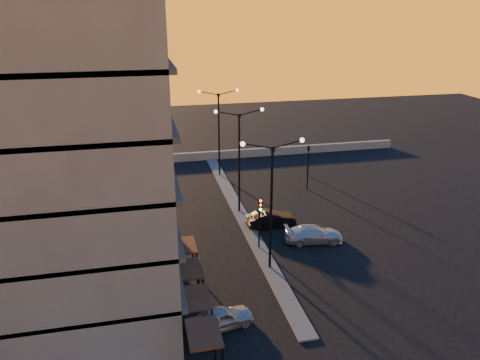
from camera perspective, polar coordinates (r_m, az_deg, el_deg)
name	(u,v)px	position (r m, az deg, el deg)	size (l,w,h in m)	color
ground	(270,268)	(34.10, 3.63, -10.66)	(120.00, 120.00, 0.00)	black
sidewalk_west	(120,256)	(36.51, -14.45, -8.97)	(5.00, 40.00, 0.12)	#494946
median	(239,211)	(42.66, -0.09, -3.83)	(1.20, 36.00, 0.12)	#494946
parapet	(227,154)	(57.56, -1.62, 3.15)	(44.00, 0.50, 1.00)	slate
building	(36,113)	(29.10, -23.59, 7.49)	(14.35, 17.08, 25.00)	slate
streetlamp_near	(271,196)	(31.58, 3.85, -1.94)	(4.32, 0.32, 9.51)	black
streetlamp_mid	(239,153)	(40.70, -0.10, 3.29)	(4.32, 0.32, 9.51)	black
streetlamp_far	(219,126)	(50.16, -2.60, 6.57)	(4.32, 0.32, 9.51)	black
traffic_light_main	(260,215)	(35.19, 2.44, -4.28)	(0.28, 0.44, 4.25)	black
signal_east_a	(308,171)	(47.72, 8.27, 1.05)	(0.13, 0.16, 3.60)	black
signal_east_b	(308,148)	(51.43, 8.35, 3.84)	(0.42, 1.99, 3.60)	black
car_hatchback	(221,318)	(28.23, -2.27, -16.45)	(1.53, 3.81, 1.30)	#A2A5AA
car_sedan	(271,219)	(39.82, 3.76, -4.73)	(1.46, 4.18, 1.38)	black
car_wagon	(314,234)	(37.68, 9.00, -6.53)	(1.86, 4.59, 1.33)	silver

